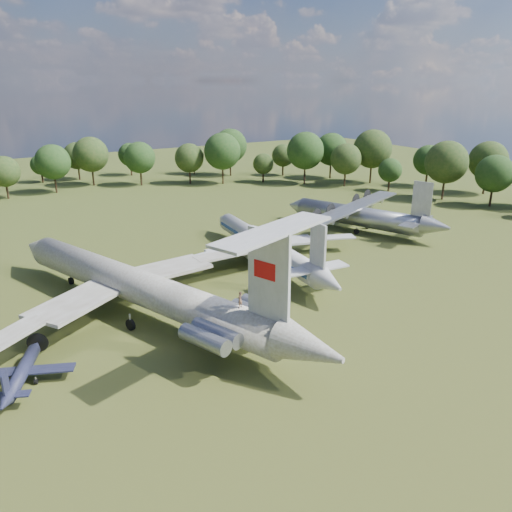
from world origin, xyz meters
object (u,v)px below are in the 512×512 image
person_on_il62 (240,300)px  small_prop_west (22,375)px  il62_airliner (140,293)px  an12_transport (358,219)px  tu104_jet (266,249)px

person_on_il62 → small_prop_west: bearing=-44.8°
il62_airliner → an12_transport: il62_airliner is taller
small_prop_west → person_on_il62: 21.92m
tu104_jet → an12_transport: size_ratio=1.20×
tu104_jet → an12_transport: an12_transport is taller
tu104_jet → person_on_il62: person_on_il62 is taller
tu104_jet → person_on_il62: bearing=-122.2°
il62_airliner → tu104_jet: 24.72m
il62_airliner → an12_transport: bearing=-3.6°
an12_transport → person_on_il62: person_on_il62 is taller
il62_airliner → an12_transport: (47.78, 14.56, -0.52)m
il62_airliner → an12_transport: size_ratio=1.64×
tu104_jet → il62_airliner: bearing=-155.5°
small_prop_west → person_on_il62: bearing=4.6°
person_on_il62 → tu104_jet: bearing=-154.1°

